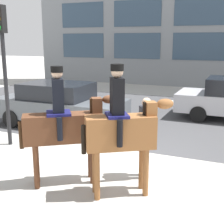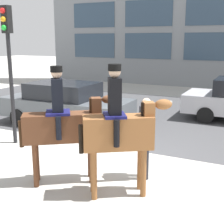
# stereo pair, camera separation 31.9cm
# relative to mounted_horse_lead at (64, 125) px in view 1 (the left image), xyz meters

# --- Properties ---
(ground_plane) EXTENTS (80.00, 80.00, 0.00)m
(ground_plane) POSITION_rel_mounted_horse_lead_xyz_m (0.53, 1.88, -1.26)
(ground_plane) COLOR #B2AFA8
(road_surface) EXTENTS (22.80, 8.50, 0.01)m
(road_surface) POSITION_rel_mounted_horse_lead_xyz_m (0.53, 6.63, -1.26)
(road_surface) COLOR #444447
(road_surface) RESTS_ON ground_plane
(mounted_horse_lead) EXTENTS (1.72, 1.35, 2.45)m
(mounted_horse_lead) POSITION_rel_mounted_horse_lead_xyz_m (0.00, 0.00, 0.00)
(mounted_horse_lead) COLOR #59331E
(mounted_horse_lead) RESTS_ON ground_plane
(mounted_horse_companion) EXTENTS (1.58, 1.18, 2.52)m
(mounted_horse_companion) POSITION_rel_mounted_horse_lead_xyz_m (1.26, -0.01, 0.06)
(mounted_horse_companion) COLOR brown
(mounted_horse_companion) RESTS_ON ground_plane
(pedestrian_bystander) EXTENTS (0.72, 0.78, 1.77)m
(pedestrian_bystander) POSITION_rel_mounted_horse_lead_xyz_m (1.44, 0.90, -0.22)
(pedestrian_bystander) COLOR #232328
(pedestrian_bystander) RESTS_ON ground_plane
(street_car_near_lane) EXTENTS (4.55, 1.96, 1.50)m
(street_car_near_lane) POSITION_rel_mounted_horse_lead_xyz_m (-2.55, 3.78, -0.49)
(street_car_near_lane) COLOR #51565B
(street_car_near_lane) RESTS_ON ground_plane
(traffic_light) EXTENTS (0.24, 0.29, 3.84)m
(traffic_light) POSITION_rel_mounted_horse_lead_xyz_m (-2.77, 1.46, 1.32)
(traffic_light) COLOR black
(traffic_light) RESTS_ON ground_plane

